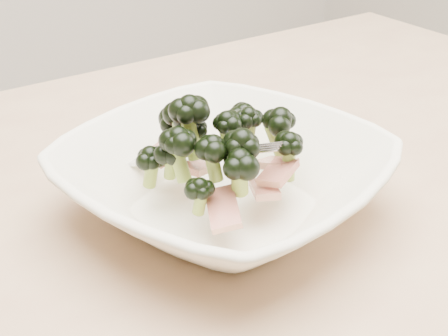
% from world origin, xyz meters
% --- Properties ---
extents(dining_table, '(1.20, 0.80, 0.75)m').
position_xyz_m(dining_table, '(0.00, 0.00, 0.65)').
color(dining_table, tan).
rests_on(dining_table, ground).
extents(broccoli_dish, '(0.37, 0.37, 0.13)m').
position_xyz_m(broccoli_dish, '(-0.07, -0.05, 0.79)').
color(broccoli_dish, white).
rests_on(broccoli_dish, dining_table).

